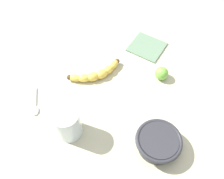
{
  "coord_description": "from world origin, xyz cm",
  "views": [
    {
      "loc": [
        7.59,
        -45.48,
        69.62
      ],
      "look_at": [
        4.14,
        -1.18,
        5.0
      ],
      "focal_mm": 37.31,
      "sensor_mm": 36.0,
      "label": 1
    }
  ],
  "objects": [
    {
      "name": "smoothie_glass",
      "position": [
        -7.57,
        -16.48,
        8.29
      ],
      "size": [
        7.76,
        7.76,
        10.91
      ],
      "color": "silver",
      "rests_on": "wooden_tabletop"
    },
    {
      "name": "wooden_tabletop",
      "position": [
        0.0,
        0.0,
        1.5
      ],
      "size": [
        120.0,
        120.0,
        3.0
      ],
      "primitive_type": "cube",
      "color": "beige",
      "rests_on": "ground"
    },
    {
      "name": "lime_fruit",
      "position": [
        21.06,
        6.83,
        5.38
      ],
      "size": [
        4.76,
        4.76,
        4.76
      ],
      "primitive_type": "sphere",
      "color": "#75C142",
      "rests_on": "wooden_tabletop"
    },
    {
      "name": "banana",
      "position": [
        -2.04,
        5.52,
        4.6
      ],
      "size": [
        18.35,
        11.47,
        3.2
      ],
      "rotation": [
        0.0,
        0.0,
        0.5
      ],
      "color": "yellow",
      "rests_on": "wooden_tabletop"
    },
    {
      "name": "folded_napkin",
      "position": [
        16.22,
        21.54,
        3.3
      ],
      "size": [
        16.84,
        16.6,
        0.6
      ],
      "primitive_type": "cube",
      "rotation": [
        0.0,
        0.0,
        -0.48
      ],
      "color": "slate",
      "rests_on": "wooden_tabletop"
    },
    {
      "name": "teaspoon",
      "position": [
        -20.39,
        -9.76,
        3.4
      ],
      "size": [
        4.09,
        11.22,
        0.8
      ],
      "rotation": [
        0.0,
        0.0,
        4.95
      ],
      "color": "silver",
      "rests_on": "wooden_tabletop"
    },
    {
      "name": "ceramic_bowl",
      "position": [
        18.81,
        -19.27,
        6.11
      ],
      "size": [
        13.42,
        13.42,
        5.22
      ],
      "color": "#2D2D33",
      "rests_on": "wooden_tabletop"
    }
  ]
}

